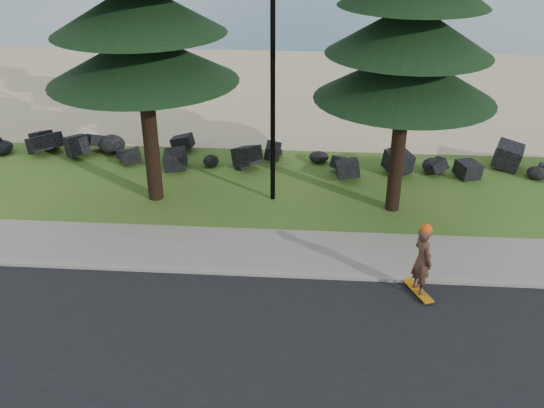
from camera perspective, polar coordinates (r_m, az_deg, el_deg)
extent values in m
plane|color=#385D1D|center=(15.39, -0.80, -4.84)|extent=(160.00, 160.00, 0.00)
cube|color=black|center=(11.84, -2.75, -16.45)|extent=(160.00, 7.00, 0.02)
cube|color=gray|center=(14.61, -1.10, -6.55)|extent=(160.00, 0.20, 0.10)
cube|color=gray|center=(15.54, -0.74, -4.32)|extent=(160.00, 2.00, 0.08)
cube|color=tan|center=(28.69, 1.73, 10.76)|extent=(160.00, 15.00, 0.01)
cylinder|color=black|center=(16.74, 0.08, 12.84)|extent=(0.14, 0.14, 8.00)
cube|color=#C66D0B|center=(14.34, 13.59, -7.93)|extent=(0.61, 0.99, 0.03)
imported|color=#4D2E23|center=(13.89, 13.96, -5.13)|extent=(0.59, 0.70, 1.63)
sphere|color=#E74F0C|center=(13.50, 14.33, -2.33)|extent=(0.26, 0.26, 0.26)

